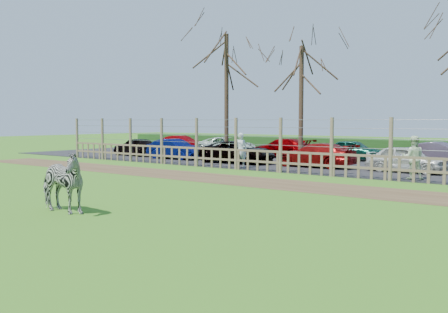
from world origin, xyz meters
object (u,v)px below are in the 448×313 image
Objects in this scene: zebra at (59,182)px; visitor_b at (413,158)px; car_7 at (182,144)px; car_8 at (227,146)px; visitor_a at (241,150)px; car_2 at (237,152)px; car_11 at (441,154)px; car_4 at (406,159)px; car_10 at (354,150)px; tree_left at (226,66)px; car_3 at (315,155)px; car_1 at (175,149)px; car_9 at (282,148)px; car_0 at (136,147)px; tree_mid at (301,76)px.

visitor_b is (5.01, 12.69, 0.11)m from zebra.
car_7 is 4.60m from car_8.
visitor_a is 0.47× the size of car_7.
car_2 is 1.19× the size of car_11.
car_4 is at bearing -86.26° from visitor_b.
visitor_b reaches higher than car_10.
car_11 is at bearing -0.08° from car_4.
car_11 is (11.36, 3.57, -4.98)m from tree_left.
car_10 is at bearing -124.96° from visitor_a.
car_3 and car_4 have the same top height.
car_1 and car_3 have the same top height.
car_11 is at bearing -151.00° from visitor_a.
car_11 is at bearing -69.78° from car_1.
car_3 is 1.00× the size of car_9.
car_0 is 4.03m from car_1.
car_1 is at bearing -34.31° from visitor_a.
car_1 is 13.66m from car_4.
car_7 is at bearing 166.92° from tree_mid.
car_0 and car_9 have the same top height.
tree_left is 4.67m from tree_mid.
car_7 is at bearing 34.31° from zebra.
visitor_b reaches higher than car_0.
car_2 is 10.68m from car_11.
car_1 is 0.84× the size of car_8.
car_1 is at bearing 115.14° from car_11.
car_3 is at bearing 91.74° from car_0.
tree_mid is 1.94× the size of car_4.
tree_mid is at bearing 114.56° from car_11.
tree_left reaches higher than car_8.
visitor_b reaches higher than car_11.
car_10 is (4.35, 5.56, 0.00)m from car_2.
car_0 is 13.99m from car_10.
visitor_b is 12.25m from car_9.
tree_left is at bearing -36.01° from visitor_b.
car_1 is 5.06m from car_8.
car_2 and car_8 have the same top height.
car_2 is at bearing -91.13° from car_1.
car_0 is 1.00× the size of car_4.
car_7 and car_9 have the same top height.
tree_left is 2.24× the size of car_10.
car_4 is (4.44, 0.18, 0.00)m from car_3.
zebra is at bearing 88.43° from visitor_a.
car_10 is (-0.14, 5.11, 0.00)m from car_3.
car_9 is (-1.88, 7.08, -0.26)m from visitor_a.
car_4 is 10.06m from car_9.
car_7 is at bearing 78.27° from car_4.
car_8 is 4.42m from car_9.
car_10 is 0.97× the size of car_11.
car_8 is 8.93m from car_10.
visitor_b reaches higher than zebra.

